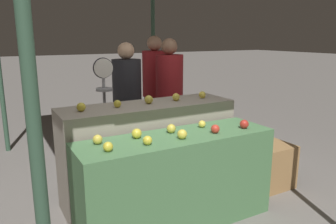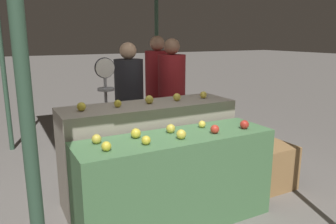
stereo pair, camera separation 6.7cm
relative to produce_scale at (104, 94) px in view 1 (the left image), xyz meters
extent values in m
plane|color=slate|center=(0.24, -1.30, -1.07)|extent=(60.00, 60.00, 0.00)
cylinder|color=#33513D|center=(-1.03, -2.13, 0.24)|extent=(0.07, 0.07, 2.63)
cylinder|color=#33513D|center=(1.51, 1.72, 0.24)|extent=(0.07, 0.07, 2.63)
cube|color=#4C7A4C|center=(0.24, -1.30, -0.64)|extent=(1.85, 0.55, 0.87)
cube|color=gray|center=(0.24, -0.70, -0.55)|extent=(1.85, 0.55, 1.05)
sphere|color=gold|center=(-0.44, -1.40, -0.16)|extent=(0.08, 0.08, 0.08)
sphere|color=gold|center=(-0.10, -1.40, -0.16)|extent=(0.08, 0.08, 0.08)
sphere|color=yellow|center=(0.23, -1.41, -0.16)|extent=(0.09, 0.09, 0.09)
sphere|color=red|center=(0.59, -1.41, -0.16)|extent=(0.08, 0.08, 0.08)
sphere|color=#B72D23|center=(0.93, -1.41, -0.16)|extent=(0.09, 0.09, 0.09)
sphere|color=gold|center=(-0.46, -1.19, -0.16)|extent=(0.08, 0.08, 0.08)
sphere|color=gold|center=(-0.11, -1.20, -0.16)|extent=(0.09, 0.09, 0.09)
sphere|color=gold|center=(0.23, -1.20, -0.16)|extent=(0.08, 0.08, 0.08)
sphere|color=yellow|center=(0.59, -1.19, -0.17)|extent=(0.07, 0.07, 0.07)
sphere|color=gold|center=(-0.46, -0.71, 0.02)|extent=(0.08, 0.08, 0.08)
sphere|color=gold|center=(-0.10, -0.71, 0.02)|extent=(0.07, 0.07, 0.07)
sphere|color=gold|center=(0.25, -0.70, 0.03)|extent=(0.09, 0.09, 0.09)
sphere|color=yellow|center=(0.58, -0.69, 0.02)|extent=(0.08, 0.08, 0.08)
sphere|color=yellow|center=(0.92, -0.70, 0.02)|extent=(0.08, 0.08, 0.08)
cylinder|color=#99999E|center=(0.00, 0.01, -0.37)|extent=(0.04, 0.04, 1.40)
cylinder|color=black|center=(0.00, 0.01, 0.31)|extent=(0.24, 0.01, 0.24)
cylinder|color=silver|center=(0.00, -0.01, 0.31)|extent=(0.22, 0.02, 0.22)
cylinder|color=#99999E|center=(0.00, -0.01, 0.13)|extent=(0.01, 0.01, 0.14)
cylinder|color=#99999E|center=(0.00, -0.01, 0.06)|extent=(0.20, 0.20, 0.03)
cube|color=#2D2D38|center=(0.41, 0.30, -0.68)|extent=(0.29, 0.17, 0.77)
cylinder|color=#232328|center=(0.41, 0.30, 0.04)|extent=(0.38, 0.38, 0.67)
sphere|color=tan|center=(0.41, 0.30, 0.49)|extent=(0.22, 0.22, 0.22)
cube|color=#2D2D38|center=(1.06, 0.31, -0.67)|extent=(0.33, 0.27, 0.80)
cylinder|color=maroon|center=(1.06, 0.31, 0.07)|extent=(0.50, 0.50, 0.69)
sphere|color=#936B51|center=(1.06, 0.31, 0.53)|extent=(0.23, 0.23, 0.23)
cube|color=#2D2D38|center=(1.11, 0.86, -0.66)|extent=(0.31, 0.21, 0.81)
cylinder|color=maroon|center=(1.11, 0.86, 0.10)|extent=(0.43, 0.43, 0.71)
sphere|color=tan|center=(1.11, 0.86, 0.56)|extent=(0.23, 0.23, 0.23)
cube|color=#9E7547|center=(1.58, -1.11, -0.81)|extent=(0.51, 0.51, 0.51)
camera|label=1|loc=(-1.20, -3.73, 0.67)|focal=35.00mm
camera|label=2|loc=(-1.14, -3.76, 0.67)|focal=35.00mm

